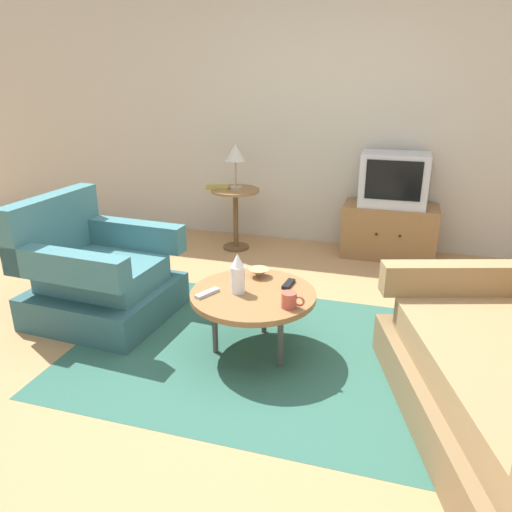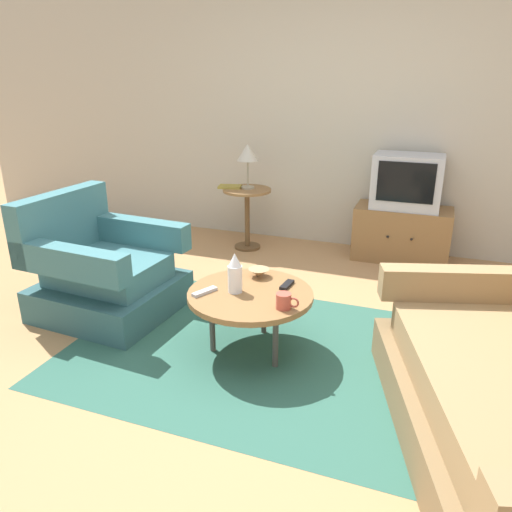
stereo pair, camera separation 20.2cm
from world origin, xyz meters
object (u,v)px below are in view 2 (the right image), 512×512
at_px(coffee_table, 250,297).
at_px(book, 230,187).
at_px(table_lamp, 248,154).
at_px(armchair, 103,273).
at_px(vase, 235,273).
at_px(tv_remote_silver, 205,292).
at_px(tv_stand, 401,234).
at_px(television, 407,182).
at_px(mug, 284,301).
at_px(side_table, 247,206).
at_px(tv_remote_dark, 287,285).
at_px(bowl, 259,273).

bearing_deg(coffee_table, book, 116.78).
bearing_deg(book, table_lamp, -2.70).
relative_size(armchair, book, 3.89).
bearing_deg(vase, tv_remote_silver, -151.59).
bearing_deg(tv_remote_silver, book, -135.95).
xyz_separation_m(armchair, tv_stand, (1.97, 1.87, -0.04)).
relative_size(tv_stand, book, 3.51).
bearing_deg(television, mug, -102.60).
xyz_separation_m(tv_stand, television, (0.00, -0.00, 0.50)).
bearing_deg(mug, tv_remote_silver, 177.15).
xyz_separation_m(vase, book, (-0.82, 1.83, 0.09)).
distance_m(mug, book, 2.28).
height_order(side_table, television, television).
relative_size(table_lamp, book, 1.74).
bearing_deg(tv_remote_silver, armchair, -80.43).
bearing_deg(mug, armchair, 168.71).
height_order(tv_remote_dark, tv_remote_silver, same).
bearing_deg(mug, table_lamp, 116.70).
xyz_separation_m(side_table, tv_stand, (1.48, 0.21, -0.18)).
distance_m(television, mug, 2.23).
height_order(table_lamp, mug, table_lamp).
xyz_separation_m(mug, tv_remote_silver, (-0.52, 0.03, -0.04)).
xyz_separation_m(table_lamp, tv_remote_silver, (0.48, -1.95, -0.53)).
bearing_deg(bowl, vase, -101.39).
bearing_deg(coffee_table, mug, -27.84).
height_order(coffee_table, book, book).
xyz_separation_m(table_lamp, vase, (0.64, -1.86, -0.42)).
relative_size(side_table, book, 2.47).
bearing_deg(armchair, tv_stand, 137.09).
height_order(table_lamp, bowl, table_lamp).
bearing_deg(vase, armchair, 170.99).
relative_size(tv_stand, vase, 3.42).
bearing_deg(tv_remote_dark, mug, 19.42).
xyz_separation_m(vase, bowl, (0.05, 0.27, -0.09)).
relative_size(table_lamp, bowl, 3.09).
distance_m(coffee_table, television, 2.19).
relative_size(mug, bowl, 0.98).
xyz_separation_m(vase, tv_remote_silver, (-0.17, -0.09, -0.11)).
height_order(mug, bowl, mug).
xyz_separation_m(tv_remote_silver, book, (-0.65, 1.92, 0.20)).
height_order(bowl, tv_remote_silver, bowl).
height_order(tv_stand, mug, tv_stand).
distance_m(tv_stand, table_lamp, 1.64).
bearing_deg(television, side_table, -172.03).
bearing_deg(side_table, mug, -63.04).
relative_size(television, tv_remote_silver, 3.49).
bearing_deg(armchair, mug, 82.29).
distance_m(side_table, tv_stand, 1.50).
height_order(vase, book, vase).
xyz_separation_m(armchair, coffee_table, (1.22, -0.16, 0.08)).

